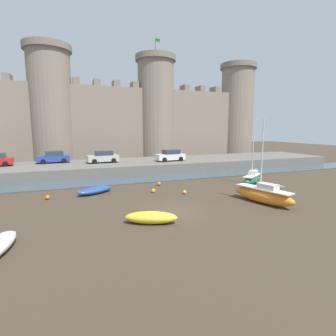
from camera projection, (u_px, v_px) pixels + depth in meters
name	position (u px, v px, depth m)	size (l,w,h in m)	color
ground_plane	(172.00, 212.00, 18.58)	(160.00, 160.00, 0.00)	#423528
water_channel	(133.00, 180.00, 29.93)	(80.00, 4.50, 0.10)	#3D4C56
quay_road	(121.00, 166.00, 36.55)	(65.97, 10.00, 1.22)	#666059
castle	(107.00, 113.00, 45.96)	(61.35, 7.38, 21.92)	gray
sailboat_foreground_left	(252.00, 178.00, 27.68)	(3.93, 3.24, 6.54)	#1E6B47
sailboat_foreground_centre	(263.00, 195.00, 20.60)	(2.52, 5.39, 6.58)	orange
rowboat_foreground_right	(95.00, 190.00, 23.65)	(3.64, 2.76, 0.63)	#234793
rowboat_near_channel_left	(151.00, 217.00, 16.23)	(3.44, 2.31, 0.75)	yellow
mooring_buoy_mid_mud	(184.00, 192.00, 23.44)	(0.37, 0.37, 0.37)	orange
mooring_buoy_off_centre	(159.00, 184.00, 26.96)	(0.39, 0.39, 0.39)	orange
mooring_buoy_near_channel	(48.00, 197.00, 21.69)	(0.37, 0.37, 0.37)	orange
mooring_buoy_near_shore	(153.00, 191.00, 23.98)	(0.37, 0.37, 0.37)	orange
car_quay_east	(103.00, 157.00, 35.59)	(4.22, 2.12, 1.62)	#B2B5B7
car_quay_centre_east	(54.00, 157.00, 35.36)	(4.22, 2.12, 1.62)	#263F99
car_quay_west	(170.00, 156.00, 37.37)	(4.22, 2.12, 1.62)	silver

